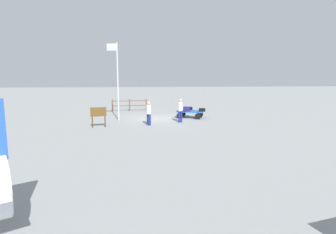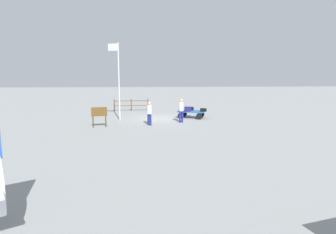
{
  "view_description": "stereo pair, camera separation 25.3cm",
  "coord_description": "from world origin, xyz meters",
  "px_view_note": "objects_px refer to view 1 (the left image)",
  "views": [
    {
      "loc": [
        1.36,
        22.26,
        3.52
      ],
      "look_at": [
        -0.18,
        6.0,
        1.04
      ],
      "focal_mm": 29.71,
      "sensor_mm": 36.0,
      "label": 1
    },
    {
      "loc": [
        1.11,
        22.28,
        3.52
      ],
      "look_at": [
        -0.18,
        6.0,
        1.04
      ],
      "focal_mm": 29.71,
      "sensor_mm": 36.0,
      "label": 2
    }
  ],
  "objects_px": {
    "flagpole": "(117,77)",
    "luggage_cart": "(190,113)",
    "suitcase_maroon": "(187,109)",
    "signboard": "(98,114)",
    "suitcase_dark": "(189,108)",
    "suitcase_grey": "(202,110)",
    "worker_lead": "(180,109)",
    "worker_trailing": "(149,111)"
  },
  "relations": [
    {
      "from": "flagpole",
      "to": "luggage_cart",
      "type": "bearing_deg",
      "value": -173.21
    },
    {
      "from": "suitcase_maroon",
      "to": "signboard",
      "type": "xyz_separation_m",
      "value": [
        6.52,
        3.23,
        0.14
      ]
    },
    {
      "from": "luggage_cart",
      "to": "signboard",
      "type": "distance_m",
      "value": 7.74
    },
    {
      "from": "signboard",
      "to": "suitcase_dark",
      "type": "bearing_deg",
      "value": -148.78
    },
    {
      "from": "suitcase_grey",
      "to": "flagpole",
      "type": "height_order",
      "value": "flagpole"
    },
    {
      "from": "worker_lead",
      "to": "worker_trailing",
      "type": "xyz_separation_m",
      "value": [
        2.37,
        0.96,
        -0.06
      ]
    },
    {
      "from": "flagpole",
      "to": "suitcase_maroon",
      "type": "bearing_deg",
      "value": -176.4
    },
    {
      "from": "luggage_cart",
      "to": "worker_trailing",
      "type": "bearing_deg",
      "value": 41.35
    },
    {
      "from": "worker_trailing",
      "to": "signboard",
      "type": "bearing_deg",
      "value": 8.93
    },
    {
      "from": "luggage_cart",
      "to": "flagpole",
      "type": "height_order",
      "value": "flagpole"
    },
    {
      "from": "flagpole",
      "to": "worker_lead",
      "type": "bearing_deg",
      "value": 163.59
    },
    {
      "from": "flagpole",
      "to": "signboard",
      "type": "xyz_separation_m",
      "value": [
        1.04,
        2.89,
        -2.44
      ]
    },
    {
      "from": "worker_trailing",
      "to": "signboard",
      "type": "height_order",
      "value": "worker_trailing"
    },
    {
      "from": "suitcase_maroon",
      "to": "signboard",
      "type": "relative_size",
      "value": 0.42
    },
    {
      "from": "suitcase_maroon",
      "to": "flagpole",
      "type": "xyz_separation_m",
      "value": [
        5.48,
        0.34,
        2.58
      ]
    },
    {
      "from": "luggage_cart",
      "to": "signboard",
      "type": "height_order",
      "value": "signboard"
    },
    {
      "from": "luggage_cart",
      "to": "suitcase_dark",
      "type": "distance_m",
      "value": 0.64
    },
    {
      "from": "suitcase_maroon",
      "to": "worker_trailing",
      "type": "distance_m",
      "value": 4.14
    },
    {
      "from": "suitcase_grey",
      "to": "suitcase_dark",
      "type": "bearing_deg",
      "value": -50.83
    },
    {
      "from": "worker_lead",
      "to": "worker_trailing",
      "type": "relative_size",
      "value": 1.06
    },
    {
      "from": "worker_lead",
      "to": "worker_trailing",
      "type": "height_order",
      "value": "worker_lead"
    },
    {
      "from": "suitcase_dark",
      "to": "worker_lead",
      "type": "relative_size",
      "value": 0.37
    },
    {
      "from": "suitcase_grey",
      "to": "signboard",
      "type": "height_order",
      "value": "signboard"
    },
    {
      "from": "luggage_cart",
      "to": "worker_trailing",
      "type": "height_order",
      "value": "worker_trailing"
    },
    {
      "from": "suitcase_dark",
      "to": "flagpole",
      "type": "relative_size",
      "value": 0.11
    },
    {
      "from": "suitcase_grey",
      "to": "worker_lead",
      "type": "distance_m",
      "value": 2.55
    },
    {
      "from": "luggage_cart",
      "to": "suitcase_grey",
      "type": "bearing_deg",
      "value": 149.87
    },
    {
      "from": "suitcase_grey",
      "to": "worker_lead",
      "type": "height_order",
      "value": "worker_lead"
    },
    {
      "from": "suitcase_dark",
      "to": "worker_lead",
      "type": "bearing_deg",
      "value": 67.62
    },
    {
      "from": "suitcase_grey",
      "to": "worker_trailing",
      "type": "relative_size",
      "value": 0.32
    },
    {
      "from": "suitcase_grey",
      "to": "worker_lead",
      "type": "relative_size",
      "value": 0.31
    },
    {
      "from": "luggage_cart",
      "to": "signboard",
      "type": "xyz_separation_m",
      "value": [
        6.84,
        3.58,
        0.48
      ]
    },
    {
      "from": "luggage_cart",
      "to": "suitcase_dark",
      "type": "bearing_deg",
      "value": -90.83
    },
    {
      "from": "worker_lead",
      "to": "flagpole",
      "type": "distance_m",
      "value": 5.44
    },
    {
      "from": "suitcase_maroon",
      "to": "suitcase_dark",
      "type": "relative_size",
      "value": 0.89
    },
    {
      "from": "worker_trailing",
      "to": "flagpole",
      "type": "xyz_separation_m",
      "value": [
        2.34,
        -2.35,
        2.39
      ]
    },
    {
      "from": "luggage_cart",
      "to": "worker_lead",
      "type": "relative_size",
      "value": 1.34
    },
    {
      "from": "suitcase_dark",
      "to": "signboard",
      "type": "bearing_deg",
      "value": 31.22
    },
    {
      "from": "suitcase_maroon",
      "to": "signboard",
      "type": "distance_m",
      "value": 7.28
    },
    {
      "from": "suitcase_maroon",
      "to": "luggage_cart",
      "type": "bearing_deg",
      "value": -133.28
    },
    {
      "from": "suitcase_grey",
      "to": "worker_lead",
      "type": "xyz_separation_m",
      "value": [
        1.99,
        1.55,
        0.32
      ]
    },
    {
      "from": "luggage_cart",
      "to": "suitcase_maroon",
      "type": "relative_size",
      "value": 4.08
    }
  ]
}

